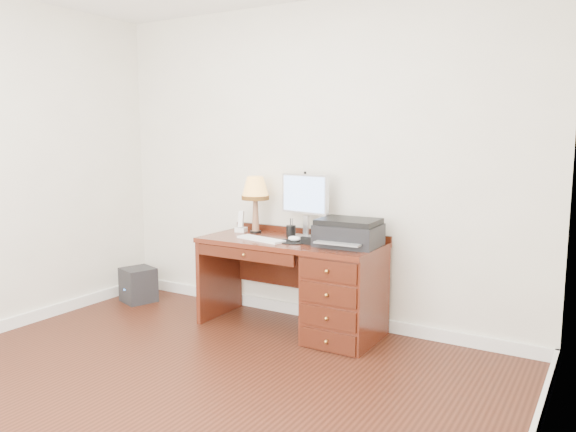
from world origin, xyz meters
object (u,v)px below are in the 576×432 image
Objects in this scene: desk at (326,285)px; phone at (241,226)px; monitor at (304,197)px; chair at (328,276)px; leg_lamp at (255,192)px; equipment_box at (138,285)px; printer at (349,233)px.

desk is 0.99m from phone.
monitor reaches higher than chair.
equipment_box is at bearing -169.50° from leg_lamp.
printer is 0.99m from leg_lamp.
printer reaches higher than desk.
chair is at bearing 21.15° from equipment_box.
desk reaches higher than equipment_box.
desk is 3.09× the size of printer.
leg_lamp reaches higher than printer.
leg_lamp is at bearing 169.85° from desk.
monitor is 2.83× the size of phone.
printer is 0.98× the size of leg_lamp.
phone is 0.98m from chair.
equipment_box is (-1.98, -0.09, -0.25)m from desk.
leg_lamp is 0.34m from phone.
desk is 0.08m from chair.
desk is 0.48m from printer.
phone reaches higher than desk.
chair is (0.92, -0.11, -0.31)m from phone.
phone is (-1.08, 0.09, -0.05)m from printer.
monitor is 0.70m from chair.
desk is 2.84× the size of monitor.
leg_lamp is 1.01m from chair.
monitor reaches higher than phone.
leg_lamp reaches higher than phone.
desk is 3.04× the size of leg_lamp.
phone reaches higher than equipment_box.
equipment_box is (-1.68, -0.27, -0.92)m from monitor.
monitor reaches higher than printer.
monitor is (-0.30, 0.18, 0.67)m from desk.
printer is 0.40m from chair.
equipment_box is at bearing -177.40° from desk.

